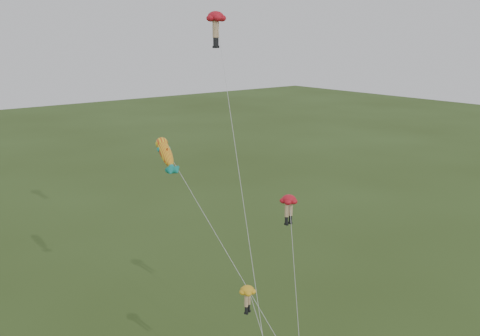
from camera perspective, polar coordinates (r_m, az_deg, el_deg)
legs_kite_red_high at (r=42.27m, az=-2.55°, el=15.17°), size 7.54×15.32×24.08m
legs_kite_red_mid at (r=35.97m, az=5.26°, el=-4.02°), size 3.06×4.85×11.94m
legs_kite_yellow at (r=32.21m, az=0.97°, el=-13.59°), size 1.45×4.01×8.07m
fish_kite at (r=36.78m, az=-7.87°, el=1.51°), size 4.65×11.75×15.68m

